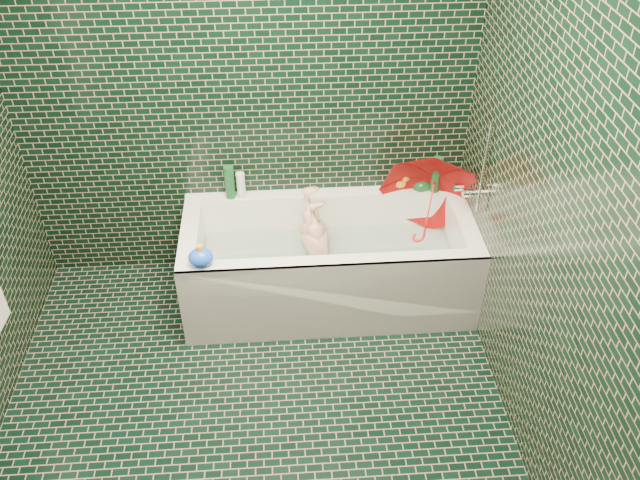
{
  "coord_description": "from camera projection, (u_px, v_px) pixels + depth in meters",
  "views": [
    {
      "loc": [
        0.18,
        -2.08,
        2.89
      ],
      "look_at": [
        0.38,
        0.82,
        0.6
      ],
      "focal_mm": 38.0,
      "sensor_mm": 36.0,
      "label": 1
    }
  ],
  "objects": [
    {
      "name": "water",
      "position": [
        328.0,
        257.0,
        4.05
      ],
      "size": [
        1.48,
        0.53,
        0.0
      ],
      "primitive_type": "cube",
      "color": "silver",
      "rests_on": "bathtub"
    },
    {
      "name": "bottle_right_pump",
      "position": [
        446.0,
        176.0,
        4.15
      ],
      "size": [
        0.06,
        0.06,
        0.17
      ],
      "primitive_type": "cylinder",
      "rotation": [
        0.0,
        0.0,
        -0.28
      ],
      "color": "silver",
      "rests_on": "bathtub"
    },
    {
      "name": "bottle_right_tall",
      "position": [
        436.0,
        174.0,
        4.09
      ],
      "size": [
        0.07,
        0.07,
        0.23
      ],
      "primitive_type": "cylinder",
      "rotation": [
        0.0,
        0.0,
        0.2
      ],
      "color": "#154B21",
      "rests_on": "bathtub"
    },
    {
      "name": "rubber_duck",
      "position": [
        400.0,
        182.0,
        4.16
      ],
      "size": [
        0.12,
        0.1,
        0.1
      ],
      "rotation": [
        0.0,
        0.0,
        -0.34
      ],
      "color": "#EEA518",
      "rests_on": "bathtub"
    },
    {
      "name": "soap_bottle_b",
      "position": [
        437.0,
        190.0,
        4.17
      ],
      "size": [
        0.09,
        0.09,
        0.2
      ],
      "primitive_type": "imported",
      "rotation": [
        0.0,
        0.0,
        -0.0
      ],
      "color": "#4F217E",
      "rests_on": "bathtub"
    },
    {
      "name": "floor",
      "position": [
        256.0,
        437.0,
        3.41
      ],
      "size": [
        2.8,
        2.8,
        0.0
      ],
      "primitive_type": "plane",
      "color": "black",
      "rests_on": "ground"
    },
    {
      "name": "bath_toy",
      "position": [
        201.0,
        257.0,
        3.57
      ],
      "size": [
        0.17,
        0.15,
        0.13
      ],
      "rotation": [
        0.0,
        0.0,
        -0.4
      ],
      "color": "blue",
      "rests_on": "bathtub"
    },
    {
      "name": "bottle_left_short",
      "position": [
        241.0,
        185.0,
        4.06
      ],
      "size": [
        0.07,
        0.07,
        0.17
      ],
      "primitive_type": "cylinder",
      "rotation": [
        0.0,
        0.0,
        0.35
      ],
      "color": "white",
      "rests_on": "bathtub"
    },
    {
      "name": "bottle_left_tall",
      "position": [
        230.0,
        182.0,
        4.05
      ],
      "size": [
        0.06,
        0.06,
        0.21
      ],
      "primitive_type": "cylinder",
      "rotation": [
        0.0,
        0.0,
        -0.03
      ],
      "color": "#154B21",
      "rests_on": "bathtub"
    },
    {
      "name": "faucet",
      "position": [
        474.0,
        187.0,
        3.8
      ],
      "size": [
        0.18,
        0.19,
        0.55
      ],
      "color": "silver",
      "rests_on": "wall_right"
    },
    {
      "name": "wall_right",
      "position": [
        563.0,
        229.0,
        2.71
      ],
      "size": [
        0.0,
        2.8,
        2.8
      ],
      "primitive_type": "plane",
      "rotation": [
        1.57,
        0.0,
        -1.57
      ],
      "color": "black",
      "rests_on": "floor"
    },
    {
      "name": "bath_mat",
      "position": [
        328.0,
        276.0,
        4.14
      ],
      "size": [
        1.35,
        0.47,
        0.01
      ],
      "primitive_type": "cube",
      "color": "green",
      "rests_on": "bathtub"
    },
    {
      "name": "soap_bottle_a",
      "position": [
        445.0,
        187.0,
        4.19
      ],
      "size": [
        0.1,
        0.1,
        0.23
      ],
      "primitive_type": "imported",
      "rotation": [
        0.0,
        0.0,
        0.18
      ],
      "color": "white",
      "rests_on": "bathtub"
    },
    {
      "name": "child",
      "position": [
        320.0,
        254.0,
        4.06
      ],
      "size": [
        0.88,
        0.39,
        0.28
      ],
      "primitive_type": "imported",
      "rotation": [
        -1.48,
        0.0,
        -1.47
      ],
      "color": "#DAA488",
      "rests_on": "bathtub"
    },
    {
      "name": "soap_bottle_c",
      "position": [
        425.0,
        191.0,
        4.16
      ],
      "size": [
        0.16,
        0.16,
        0.17
      ],
      "primitive_type": "imported",
      "rotation": [
        0.0,
        0.0,
        0.24
      ],
      "color": "#154B21",
      "rests_on": "bathtub"
    },
    {
      "name": "umbrella",
      "position": [
        429.0,
        207.0,
        3.97
      ],
      "size": [
        0.92,
        0.82,
        0.84
      ],
      "primitive_type": "imported",
      "rotation": [
        0.26,
        -0.41,
        -0.43
      ],
      "color": "red",
      "rests_on": "bathtub"
    },
    {
      "name": "bathtub",
      "position": [
        329.0,
        271.0,
        4.09
      ],
      "size": [
        1.7,
        0.75,
        0.55
      ],
      "color": "white",
      "rests_on": "floor"
    },
    {
      "name": "wall_back",
      "position": [
        243.0,
        86.0,
        3.73
      ],
      "size": [
        2.8,
        0.0,
        2.8
      ],
      "primitive_type": "plane",
      "rotation": [
        1.57,
        0.0,
        0.0
      ],
      "color": "black",
      "rests_on": "floor"
    }
  ]
}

